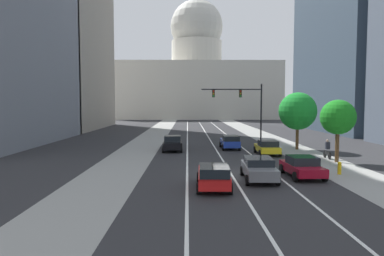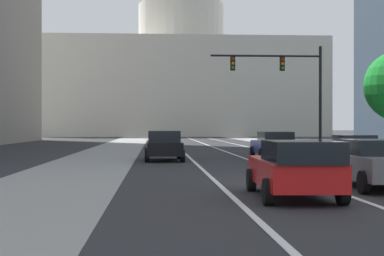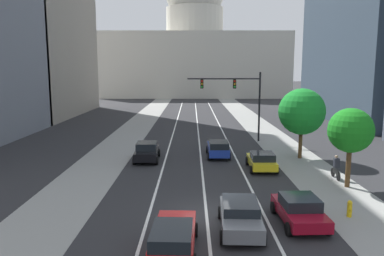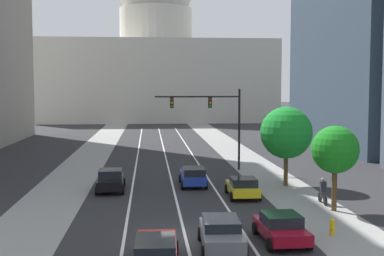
# 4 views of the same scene
# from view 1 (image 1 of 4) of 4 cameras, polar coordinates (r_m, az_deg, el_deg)

# --- Properties ---
(ground_plane) EXTENTS (400.00, 400.00, 0.00)m
(ground_plane) POSITION_cam_1_polar(r_m,az_deg,el_deg) (64.60, 1.99, -0.40)
(ground_plane) COLOR #2B2B2D
(sidewalk_left) EXTENTS (4.36, 130.00, 0.01)m
(sidewalk_left) POSITION_cam_1_polar(r_m,az_deg,el_deg) (59.78, -5.80, -0.76)
(sidewalk_left) COLOR gray
(sidewalk_left) RESTS_ON ground
(sidewalk_right) EXTENTS (4.36, 130.00, 0.01)m
(sidewalk_right) POSITION_cam_1_polar(r_m,az_deg,el_deg) (60.62, 10.13, -0.74)
(sidewalk_right) COLOR gray
(sidewalk_right) RESTS_ON ground
(lane_stripe_left) EXTENTS (0.16, 90.00, 0.01)m
(lane_stripe_left) POSITION_cam_1_polar(r_m,az_deg,el_deg) (49.58, -0.76, -1.72)
(lane_stripe_left) COLOR white
(lane_stripe_left) RESTS_ON ground
(lane_stripe_center) EXTENTS (0.16, 90.00, 0.01)m
(lane_stripe_center) POSITION_cam_1_polar(r_m,az_deg,el_deg) (49.68, 2.81, -1.71)
(lane_stripe_center) COLOR white
(lane_stripe_center) RESTS_ON ground
(lane_stripe_right) EXTENTS (0.16, 90.00, 0.01)m
(lane_stripe_right) POSITION_cam_1_polar(r_m,az_deg,el_deg) (49.96, 6.35, -1.70)
(lane_stripe_right) COLOR white
(lane_stripe_right) RESTS_ON ground
(office_tower_far_left) EXTENTS (15.11, 27.99, 47.01)m
(office_tower_far_left) POSITION_cam_1_polar(r_m,az_deg,el_deg) (76.31, -20.40, 17.85)
(office_tower_far_left) COLOR #9E9384
(office_tower_far_left) RESTS_ON ground
(capitol_building) EXTENTS (52.51, 27.65, 40.68)m
(capitol_building) POSITION_cam_1_polar(r_m,az_deg,el_deg) (120.29, 0.75, 7.97)
(capitol_building) COLOR beige
(capitol_building) RESTS_ON ground
(car_crimson) EXTENTS (2.24, 4.20, 1.42)m
(car_crimson) POSITION_cam_1_polar(r_m,az_deg,el_deg) (24.89, 17.38, -5.94)
(car_crimson) COLOR maroon
(car_crimson) RESTS_ON ground
(car_blue) EXTENTS (1.98, 4.26, 1.54)m
(car_blue) POSITION_cam_1_polar(r_m,az_deg,el_deg) (38.43, 6.16, -2.20)
(car_blue) COLOR #1E389E
(car_blue) RESTS_ON ground
(car_yellow) EXTENTS (2.12, 4.05, 1.42)m
(car_yellow) POSITION_cam_1_polar(r_m,az_deg,el_deg) (34.75, 12.08, -3.06)
(car_yellow) COLOR yellow
(car_yellow) RESTS_ON ground
(car_red) EXTENTS (2.09, 4.51, 1.49)m
(car_red) POSITION_cam_1_polar(r_m,az_deg,el_deg) (20.55, 3.51, -7.68)
(car_red) COLOR red
(car_red) RESTS_ON ground
(car_gray) EXTENTS (2.21, 4.45, 1.44)m
(car_gray) POSITION_cam_1_polar(r_m,az_deg,el_deg) (23.30, 10.75, -6.40)
(car_gray) COLOR slate
(car_gray) RESTS_ON ground
(car_black) EXTENTS (2.13, 4.41, 1.60)m
(car_black) POSITION_cam_1_polar(r_m,az_deg,el_deg) (36.93, -3.17, -2.44)
(car_black) COLOR black
(car_black) RESTS_ON ground
(traffic_signal_mast) EXTENTS (7.84, 0.39, 7.46)m
(traffic_signal_mast) POSITION_cam_1_polar(r_m,az_deg,el_deg) (46.07, 8.29, 4.31)
(traffic_signal_mast) COLOR black
(traffic_signal_mast) RESTS_ON ground
(fire_hydrant) EXTENTS (0.26, 0.35, 0.91)m
(fire_hydrant) POSITION_cam_1_polar(r_m,az_deg,el_deg) (26.73, 22.75, -5.96)
(fire_hydrant) COLOR yellow
(fire_hydrant) RESTS_ON ground
(cyclist) EXTENTS (0.36, 1.70, 1.72)m
(cyclist) POSITION_cam_1_polar(r_m,az_deg,el_deg) (33.81, 21.04, -3.23)
(cyclist) COLOR black
(cyclist) RESTS_ON ground
(street_tree_far_right) EXTENTS (4.00, 4.00, 6.13)m
(street_tree_far_right) POSITION_cam_1_polar(r_m,az_deg,el_deg) (39.30, 16.72, 2.62)
(street_tree_far_right) COLOR #51381E
(street_tree_far_right) RESTS_ON ground
(street_tree_near_right) EXTENTS (2.91, 2.91, 5.26)m
(street_tree_near_right) POSITION_cam_1_polar(r_m,az_deg,el_deg) (31.88, 22.52, 1.60)
(street_tree_near_right) COLOR #51381E
(street_tree_near_right) RESTS_ON ground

